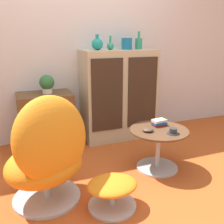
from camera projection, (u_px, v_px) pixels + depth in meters
ground_plane at (114, 187)px, 2.29m from camera, size 12.00×12.00×0.00m
wall_back at (73, 33)px, 3.14m from camera, size 6.40×0.06×2.60m
sideboard at (118, 95)px, 3.30m from camera, size 0.90×0.44×1.11m
tv_console at (46, 120)px, 3.05m from camera, size 0.61×0.43×0.64m
egg_chair at (48, 153)px, 1.99m from camera, size 0.84×0.82×0.90m
ottoman at (112, 189)px, 1.99m from camera, size 0.39×0.37×0.23m
coffee_table at (158, 145)px, 2.55m from camera, size 0.56×0.56×0.41m
vase_leftmost at (97, 44)px, 3.03m from camera, size 0.13×0.13×0.18m
vase_inner_left at (110, 46)px, 3.09m from camera, size 0.08×0.08×0.16m
vase_inner_right at (127, 44)px, 3.16m from camera, size 0.13×0.13×0.14m
vase_rightmost at (139, 43)px, 3.22m from camera, size 0.09×0.09×0.21m
potted_plant at (47, 83)px, 2.94m from camera, size 0.17×0.17×0.21m
teacup at (173, 132)px, 2.40m from camera, size 0.12×0.12×0.05m
book_stack at (159, 123)px, 2.61m from camera, size 0.15×0.11×0.06m
bowl at (148, 130)px, 2.45m from camera, size 0.10×0.10×0.04m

